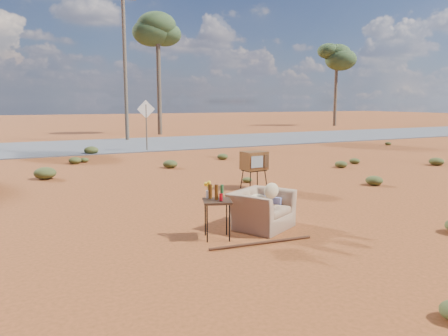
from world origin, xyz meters
name	(u,v)px	position (x,y,z in m)	size (l,w,h in m)	color
ground	(259,224)	(0.00, 0.00, 0.00)	(140.00, 140.00, 0.00)	#98441E
highway	(99,146)	(0.00, 15.00, 0.02)	(140.00, 7.00, 0.04)	#565659
armchair	(263,204)	(-0.01, -0.16, 0.40)	(1.26, 1.18, 0.85)	#936F50
tv_unit	(254,161)	(1.51, 2.77, 0.68)	(0.61, 0.51, 0.92)	black
side_table	(215,198)	(-1.01, -0.37, 0.64)	(0.54, 0.54, 0.88)	#321D12
rusty_bar	(261,243)	(-0.52, -0.95, 0.02)	(0.04, 0.04, 1.67)	#482513
road_sign	(146,116)	(1.50, 12.00, 1.50)	(0.78, 0.06, 2.19)	brown
eucalyptus_center	(158,32)	(5.00, 21.00, 6.43)	(3.20, 3.20, 7.60)	brown
eucalyptus_right	(337,57)	(22.00, 24.00, 5.94)	(3.20, 3.20, 7.10)	brown
utility_pole_center	(125,63)	(2.00, 17.50, 4.15)	(1.40, 0.20, 8.00)	brown
scrub_patch	(143,180)	(-0.82, 4.41, 0.14)	(17.49, 8.07, 0.33)	#454A20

